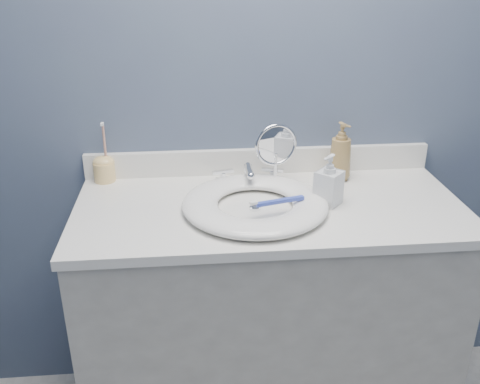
{
  "coord_description": "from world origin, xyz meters",
  "views": [
    {
      "loc": [
        -0.24,
        -0.52,
        1.61
      ],
      "look_at": [
        -0.1,
        0.94,
        0.94
      ],
      "focal_mm": 40.0,
      "sensor_mm": 36.0,
      "label": 1
    }
  ],
  "objects": [
    {
      "name": "soap_bottle_amber",
      "position": [
        0.27,
        1.16,
        0.98
      ],
      "size": [
        0.1,
        0.1,
        0.2
      ],
      "primitive_type": "imported",
      "rotation": [
        0.0,
        0.0,
        0.39
      ],
      "color": "olive",
      "rests_on": "countertop"
    },
    {
      "name": "soap_bottle_clear",
      "position": [
        0.18,
        0.96,
        0.96
      ],
      "size": [
        0.1,
        0.1,
        0.16
      ],
      "primitive_type": "imported",
      "rotation": [
        0.0,
        0.0,
        -0.75
      ],
      "color": "silver",
      "rests_on": "countertop"
    },
    {
      "name": "drain",
      "position": [
        -0.05,
        0.94,
        0.88
      ],
      "size": [
        0.04,
        0.04,
        0.01
      ],
      "primitive_type": "cylinder",
      "color": "silver",
      "rests_on": "countertop"
    },
    {
      "name": "back_wall",
      "position": [
        0.0,
        1.25,
        1.2
      ],
      "size": [
        2.2,
        0.02,
        2.4
      ],
      "primitive_type": "cube",
      "color": "#48546D",
      "rests_on": "ground"
    },
    {
      "name": "basin",
      "position": [
        -0.05,
        0.94,
        0.9
      ],
      "size": [
        0.45,
        0.45,
        0.04
      ],
      "primitive_type": null,
      "color": "white",
      "rests_on": "countertop"
    },
    {
      "name": "backsplash",
      "position": [
        0.0,
        1.24,
        0.93
      ],
      "size": [
        1.22,
        0.02,
        0.09
      ],
      "primitive_type": "cube",
      "color": "white",
      "rests_on": "countertop"
    },
    {
      "name": "faucet",
      "position": [
        -0.05,
        1.14,
        0.91
      ],
      "size": [
        0.25,
        0.13,
        0.07
      ],
      "color": "silver",
      "rests_on": "countertop"
    },
    {
      "name": "toothbrush_holder",
      "position": [
        -0.54,
        1.21,
        0.93
      ],
      "size": [
        0.07,
        0.07,
        0.21
      ],
      "rotation": [
        0.0,
        0.0,
        0.25
      ],
      "color": "#F8CE7C",
      "rests_on": "countertop"
    },
    {
      "name": "makeup_mirror",
      "position": [
        0.04,
        1.13,
        1.0
      ],
      "size": [
        0.15,
        0.08,
        0.22
      ],
      "rotation": [
        0.0,
        0.0,
        0.2
      ],
      "color": "silver",
      "rests_on": "countertop"
    },
    {
      "name": "vanity_cabinet",
      "position": [
        0.0,
        0.97,
        0.42
      ],
      "size": [
        1.2,
        0.55,
        0.85
      ],
      "primitive_type": "cube",
      "color": "beige",
      "rests_on": "ground"
    },
    {
      "name": "countertop",
      "position": [
        0.0,
        0.97,
        0.86
      ],
      "size": [
        1.22,
        0.57,
        0.03
      ],
      "primitive_type": "cube",
      "color": "white",
      "rests_on": "vanity_cabinet"
    },
    {
      "name": "toothbrush_lying",
      "position": [
        0.01,
        0.9,
        0.92
      ],
      "size": [
        0.17,
        0.06,
        0.02
      ],
      "rotation": [
        0.0,
        0.0,
        0.26
      ],
      "color": "#3448B9",
      "rests_on": "basin"
    }
  ]
}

